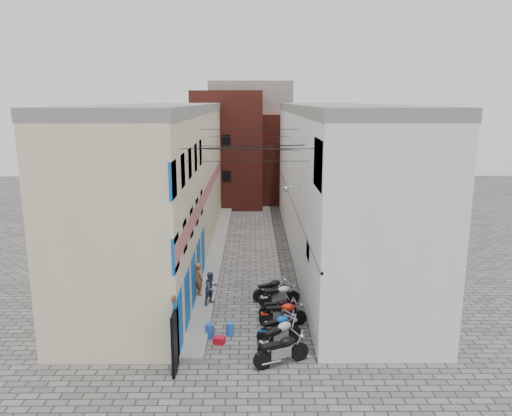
{
  "coord_description": "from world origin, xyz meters",
  "views": [
    {
      "loc": [
        0.15,
        -16.24,
        9.25
      ],
      "look_at": [
        0.36,
        12.49,
        3.0
      ],
      "focal_mm": 35.0,
      "sensor_mm": 36.0,
      "label": 1
    }
  ],
  "objects_px": {
    "motorcycle_g": "(271,288)",
    "water_jug_far": "(230,329)",
    "motorcycle_b": "(280,334)",
    "motorcycle_e": "(278,307)",
    "motorcycle_f": "(279,294)",
    "motorcycle_c": "(278,325)",
    "motorcycle_d": "(283,312)",
    "water_jug_near": "(210,331)",
    "person_a": "(199,279)",
    "red_crate": "(219,340)",
    "person_b": "(211,288)",
    "motorcycle_a": "(281,349)"
  },
  "relations": [
    {
      "from": "motorcycle_f",
      "to": "red_crate",
      "type": "bearing_deg",
      "value": -54.07
    },
    {
      "from": "motorcycle_c",
      "to": "person_b",
      "type": "bearing_deg",
      "value": -165.95
    },
    {
      "from": "motorcycle_a",
      "to": "water_jug_near",
      "type": "distance_m",
      "value": 3.45
    },
    {
      "from": "person_a",
      "to": "red_crate",
      "type": "distance_m",
      "value": 4.6
    },
    {
      "from": "water_jug_near",
      "to": "water_jug_far",
      "type": "xyz_separation_m",
      "value": [
        0.8,
        0.25,
        -0.03
      ]
    },
    {
      "from": "person_b",
      "to": "water_jug_near",
      "type": "relative_size",
      "value": 2.62
    },
    {
      "from": "motorcycle_g",
      "to": "person_b",
      "type": "relative_size",
      "value": 1.3
    },
    {
      "from": "motorcycle_f",
      "to": "person_b",
      "type": "height_order",
      "value": "person_b"
    },
    {
      "from": "motorcycle_c",
      "to": "red_crate",
      "type": "height_order",
      "value": "motorcycle_c"
    },
    {
      "from": "motorcycle_d",
      "to": "water_jug_far",
      "type": "height_order",
      "value": "motorcycle_d"
    },
    {
      "from": "motorcycle_b",
      "to": "red_crate",
      "type": "xyz_separation_m",
      "value": [
        -2.32,
        0.47,
        -0.5
      ]
    },
    {
      "from": "motorcycle_c",
      "to": "person_a",
      "type": "bearing_deg",
      "value": -168.93
    },
    {
      "from": "motorcycle_c",
      "to": "person_a",
      "type": "height_order",
      "value": "person_a"
    },
    {
      "from": "motorcycle_b",
      "to": "motorcycle_d",
      "type": "distance_m",
      "value": 2.06
    },
    {
      "from": "motorcycle_g",
      "to": "motorcycle_b",
      "type": "bearing_deg",
      "value": -25.77
    },
    {
      "from": "motorcycle_c",
      "to": "motorcycle_d",
      "type": "relative_size",
      "value": 0.94
    },
    {
      "from": "motorcycle_g",
      "to": "water_jug_near",
      "type": "distance_m",
      "value": 4.67
    },
    {
      "from": "motorcycle_d",
      "to": "water_jug_near",
      "type": "height_order",
      "value": "motorcycle_d"
    },
    {
      "from": "motorcycle_c",
      "to": "motorcycle_d",
      "type": "height_order",
      "value": "motorcycle_d"
    },
    {
      "from": "person_a",
      "to": "person_b",
      "type": "bearing_deg",
      "value": -176.33
    },
    {
      "from": "person_a",
      "to": "water_jug_far",
      "type": "bearing_deg",
      "value": 175.82
    },
    {
      "from": "motorcycle_a",
      "to": "motorcycle_e",
      "type": "xyz_separation_m",
      "value": [
        0.07,
        3.93,
        -0.13
      ]
    },
    {
      "from": "motorcycle_b",
      "to": "motorcycle_d",
      "type": "relative_size",
      "value": 1.07
    },
    {
      "from": "motorcycle_g",
      "to": "motorcycle_d",
      "type": "bearing_deg",
      "value": -19.76
    },
    {
      "from": "motorcycle_c",
      "to": "motorcycle_e",
      "type": "bearing_deg",
      "value": 146.59
    },
    {
      "from": "motorcycle_d",
      "to": "person_b",
      "type": "distance_m",
      "value": 3.58
    },
    {
      "from": "motorcycle_b",
      "to": "person_a",
      "type": "bearing_deg",
      "value": 174.74
    },
    {
      "from": "motorcycle_g",
      "to": "water_jug_far",
      "type": "bearing_deg",
      "value": -53.73
    },
    {
      "from": "motorcycle_g",
      "to": "water_jug_near",
      "type": "bearing_deg",
      "value": -61.22
    },
    {
      "from": "motorcycle_b",
      "to": "motorcycle_e",
      "type": "xyz_separation_m",
      "value": [
        0.07,
        2.8,
        -0.14
      ]
    },
    {
      "from": "motorcycle_b",
      "to": "motorcycle_e",
      "type": "bearing_deg",
      "value": 137.13
    },
    {
      "from": "water_jug_far",
      "to": "motorcycle_d",
      "type": "bearing_deg",
      "value": 21.06
    },
    {
      "from": "motorcycle_a",
      "to": "water_jug_near",
      "type": "bearing_deg",
      "value": -151.3
    },
    {
      "from": "motorcycle_c",
      "to": "motorcycle_e",
      "type": "height_order",
      "value": "motorcycle_c"
    },
    {
      "from": "motorcycle_a",
      "to": "motorcycle_c",
      "type": "xyz_separation_m",
      "value": [
        -0.02,
        2.0,
        -0.07
      ]
    },
    {
      "from": "red_crate",
      "to": "water_jug_near",
      "type": "bearing_deg",
      "value": 129.77
    },
    {
      "from": "motorcycle_b",
      "to": "motorcycle_f",
      "type": "bearing_deg",
      "value": 135.7
    },
    {
      "from": "water_jug_far",
      "to": "motorcycle_g",
      "type": "bearing_deg",
      "value": 63.71
    },
    {
      "from": "motorcycle_a",
      "to": "motorcycle_g",
      "type": "bearing_deg",
      "value": 157.56
    },
    {
      "from": "motorcycle_c",
      "to": "water_jug_near",
      "type": "distance_m",
      "value": 2.72
    },
    {
      "from": "motorcycle_c",
      "to": "person_b",
      "type": "xyz_separation_m",
      "value": [
        -2.85,
        2.89,
        0.44
      ]
    },
    {
      "from": "motorcycle_f",
      "to": "person_a",
      "type": "relative_size",
      "value": 1.26
    },
    {
      "from": "red_crate",
      "to": "water_jug_far",
      "type": "bearing_deg",
      "value": 62.21
    },
    {
      "from": "motorcycle_d",
      "to": "water_jug_near",
      "type": "distance_m",
      "value": 3.17
    },
    {
      "from": "motorcycle_c",
      "to": "water_jug_far",
      "type": "xyz_separation_m",
      "value": [
        -1.9,
        0.34,
        -0.3
      ]
    },
    {
      "from": "motorcycle_f",
      "to": "water_jug_far",
      "type": "bearing_deg",
      "value": -55.77
    },
    {
      "from": "motorcycle_b",
      "to": "motorcycle_g",
      "type": "distance_m",
      "value": 4.84
    },
    {
      "from": "motorcycle_f",
      "to": "water_jug_far",
      "type": "distance_m",
      "value": 3.57
    },
    {
      "from": "motorcycle_c",
      "to": "water_jug_near",
      "type": "relative_size",
      "value": 3.36
    },
    {
      "from": "motorcycle_e",
      "to": "motorcycle_f",
      "type": "distance_m",
      "value": 1.27
    }
  ]
}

